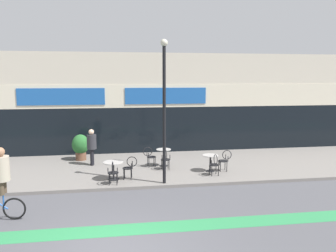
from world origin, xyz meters
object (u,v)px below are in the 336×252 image
cafe_chair_2_side (225,159)px  bistro_table_2 (210,160)px  bistro_table_0 (113,167)px  cafe_chair_0_near (113,171)px  cafe_chair_0_side (130,166)px  cyclist_0 (0,177)px  cafe_chair_2_near (215,163)px  planter_pot (81,146)px  pedestrian_near_end (92,144)px  bistro_table_1 (164,154)px  lamp_post (164,102)px  cafe_chair_1_near (166,158)px  cafe_chair_1_side (150,155)px

cafe_chair_2_side → bistro_table_2: bearing=2.0°
bistro_table_0 → cafe_chair_2_side: cafe_chair_2_side is taller
cafe_chair_0_near → cafe_chair_0_side: size_ratio=1.00×
cyclist_0 → cafe_chair_2_near: bearing=-154.9°
planter_pot → pedestrian_near_end: bearing=-59.5°
bistro_table_0 → cafe_chair_0_near: 0.63m
cafe_chair_0_near → cafe_chair_0_side: same height
cafe_chair_0_side → cafe_chair_2_near: same height
bistro_table_1 → bistro_table_2: size_ratio=1.09×
lamp_post → bistro_table_0: bearing=159.6°
cyclist_0 → cafe_chair_1_near: bearing=-139.7°
cafe_chair_1_near → planter_pot: (-3.81, 2.32, 0.17)m
bistro_table_0 → cafe_chair_2_near: (4.04, -0.08, 0.01)m
cafe_chair_2_near → bistro_table_2: bearing=-2.8°
cafe_chair_2_near → cafe_chair_2_side: (0.62, 0.62, 0.00)m
bistro_table_2 → cafe_chair_0_near: (-4.04, -1.17, 0.01)m
planter_pot → pedestrian_near_end: pedestrian_near_end is taller
lamp_post → cafe_chair_2_near: bearing=16.3°
cafe_chair_0_side → cyclist_0: (-3.72, -2.97, 0.63)m
pedestrian_near_end → cafe_chair_0_near: bearing=112.8°
planter_pot → lamp_post: lamp_post is taller
cafe_chair_0_side → cafe_chair_1_side: size_ratio=1.00×
bistro_table_0 → planter_pot: bearing=115.4°
cafe_chair_1_near → cafe_chair_1_side: 0.88m
bistro_table_1 → cafe_chair_2_near: cafe_chair_2_near is taller
bistro_table_0 → lamp_post: 3.25m
cafe_chair_0_near → cafe_chair_1_near: 2.77m
bistro_table_2 → planter_pot: planter_pot is taller
cafe_chair_0_near → lamp_post: size_ratio=0.17×
lamp_post → pedestrian_near_end: (-2.89, 3.04, -2.07)m
cyclist_0 → pedestrian_near_end: bearing=-108.6°
bistro_table_1 → cafe_chair_0_side: cafe_chair_0_side is taller
bistro_table_1 → planter_pot: planter_pot is taller
planter_pot → cafe_chair_1_side: bearing=-28.2°
cafe_chair_0_near → cyclist_0: size_ratio=0.42×
cafe_chair_1_side → cafe_chair_2_side: bearing=-26.4°
bistro_table_1 → cafe_chair_0_near: bearing=-133.7°
cafe_chair_2_near → cyclist_0: 7.72m
bistro_table_1 → lamp_post: size_ratio=0.15×
planter_pot → cyclist_0: size_ratio=0.58×
cafe_chair_0_near → cafe_chair_0_side: bearing=-41.5°
bistro_table_1 → cafe_chair_1_side: (-0.63, -0.01, -0.03)m
bistro_table_0 → bistro_table_2: bistro_table_2 is taller
bistro_table_2 → cafe_chair_2_near: 0.63m
bistro_table_1 → cafe_chair_0_side: bearing=-132.9°
pedestrian_near_end → bistro_table_1: bearing=172.8°
cafe_chair_1_side → cyclist_0: cyclist_0 is taller
cafe_chair_2_side → lamp_post: lamp_post is taller
bistro_table_2 → cafe_chair_1_side: (-2.46, 1.13, 0.01)m
cafe_chair_0_side → bistro_table_0: bearing=6.5°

